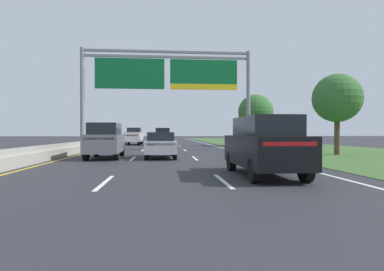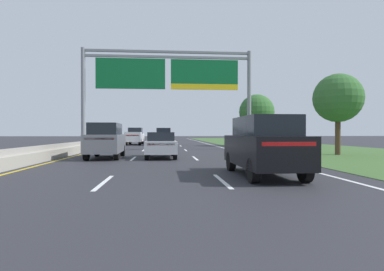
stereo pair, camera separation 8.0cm
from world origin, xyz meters
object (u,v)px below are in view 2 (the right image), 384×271
(overhead_sign_gantry, at_px, (168,78))
(roadside_tree_mid, at_px, (257,112))
(car_silver_centre_lane_sedan, at_px, (161,144))
(car_black_right_lane_suv, at_px, (264,145))
(pickup_truck_white, at_px, (135,136))
(car_blue_centre_lane_suv, at_px, (163,136))
(car_grey_left_lane_suv, at_px, (106,140))
(roadside_tree_near, at_px, (338,98))

(overhead_sign_gantry, height_order, roadside_tree_mid, overhead_sign_gantry)
(overhead_sign_gantry, height_order, car_silver_centre_lane_sedan, overhead_sign_gantry)
(car_black_right_lane_suv, xyz_separation_m, roadside_tree_mid, (7.11, 24.94, 2.85))
(pickup_truck_white, distance_m, car_blue_centre_lane_suv, 4.53)
(car_blue_centre_lane_suv, distance_m, car_black_right_lane_suv, 27.84)
(overhead_sign_gantry, bearing_deg, car_black_right_lane_suv, -79.28)
(car_silver_centre_lane_sedan, bearing_deg, roadside_tree_mid, -34.26)
(car_silver_centre_lane_sedan, relative_size, car_black_right_lane_suv, 0.94)
(car_grey_left_lane_suv, bearing_deg, overhead_sign_gantry, -25.63)
(pickup_truck_white, xyz_separation_m, car_grey_left_lane_suv, (0.32, -21.70, 0.02))
(car_silver_centre_lane_sedan, height_order, roadside_tree_mid, roadside_tree_mid)
(roadside_tree_near, relative_size, roadside_tree_mid, 0.94)
(overhead_sign_gantry, relative_size, pickup_truck_white, 2.77)
(overhead_sign_gantry, height_order, car_black_right_lane_suv, overhead_sign_gantry)
(overhead_sign_gantry, relative_size, car_grey_left_lane_suv, 3.17)
(car_black_right_lane_suv, relative_size, roadside_tree_mid, 0.79)
(car_blue_centre_lane_suv, bearing_deg, car_grey_left_lane_suv, 168.94)
(car_silver_centre_lane_sedan, distance_m, roadside_tree_mid, 19.96)
(car_grey_left_lane_suv, xyz_separation_m, car_black_right_lane_suv, (7.07, -8.53, 0.00))
(car_grey_left_lane_suv, bearing_deg, car_blue_centre_lane_suv, -11.49)
(overhead_sign_gantry, bearing_deg, car_blue_centre_lane_suv, 92.57)
(overhead_sign_gantry, bearing_deg, pickup_truck_white, 107.55)
(overhead_sign_gantry, distance_m, car_silver_centre_lane_sedan, 10.23)
(car_blue_centre_lane_suv, relative_size, car_black_right_lane_suv, 1.01)
(car_grey_left_lane_suv, height_order, car_black_right_lane_suv, same)
(roadside_tree_near, bearing_deg, car_black_right_lane_suv, -130.32)
(car_blue_centre_lane_suv, relative_size, roadside_tree_near, 0.84)
(roadside_tree_mid, bearing_deg, car_blue_centre_lane_suv, 166.25)
(car_black_right_lane_suv, bearing_deg, roadside_tree_near, -40.58)
(overhead_sign_gantry, relative_size, car_blue_centre_lane_suv, 3.18)
(overhead_sign_gantry, distance_m, roadside_tree_near, 13.89)
(pickup_truck_white, relative_size, roadside_tree_mid, 0.91)
(car_silver_centre_lane_sedan, height_order, car_grey_left_lane_suv, car_grey_left_lane_suv)
(car_grey_left_lane_suv, distance_m, roadside_tree_mid, 21.88)
(pickup_truck_white, relative_size, car_silver_centre_lane_sedan, 1.23)
(car_blue_centre_lane_suv, bearing_deg, roadside_tree_near, -146.71)
(car_grey_left_lane_suv, bearing_deg, roadside_tree_near, -86.46)
(roadside_tree_near, bearing_deg, roadside_tree_mid, 94.85)
(overhead_sign_gantry, bearing_deg, car_silver_centre_lane_sedan, -93.45)
(overhead_sign_gantry, height_order, roadside_tree_near, overhead_sign_gantry)
(car_grey_left_lane_suv, xyz_separation_m, roadside_tree_mid, (14.18, 16.42, 2.85))
(pickup_truck_white, distance_m, roadside_tree_near, 25.90)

